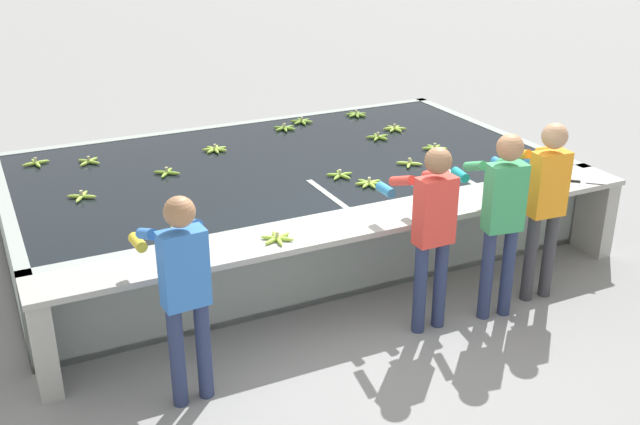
{
  "coord_description": "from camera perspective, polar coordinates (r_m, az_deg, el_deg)",
  "views": [
    {
      "loc": [
        -2.91,
        -4.86,
        3.39
      ],
      "look_at": [
        0.0,
        1.12,
        0.59
      ],
      "focal_mm": 42.0,
      "sensor_mm": 36.0,
      "label": 1
    }
  ],
  "objects": [
    {
      "name": "banana_bunch_floating_7",
      "position": [
        8.17,
        -17.2,
        3.73
      ],
      "size": [
        0.23,
        0.23,
        0.08
      ],
      "color": "#93BC3D",
      "rests_on": "wash_tank"
    },
    {
      "name": "worker_3",
      "position": [
        6.82,
        16.74,
        1.25
      ],
      "size": [
        0.44,
        0.73,
        1.65
      ],
      "color": "#38383D",
      "rests_on": "ground"
    },
    {
      "name": "banana_bunch_floating_8",
      "position": [
        8.99,
        5.7,
        6.38
      ],
      "size": [
        0.27,
        0.28,
        0.08
      ],
      "color": "#9EC642",
      "rests_on": "wash_tank"
    },
    {
      "name": "banana_bunch_floating_1",
      "position": [
        7.64,
        -11.6,
        3.0
      ],
      "size": [
        0.25,
        0.25,
        0.08
      ],
      "color": "#7FAD33",
      "rests_on": "wash_tank"
    },
    {
      "name": "banana_bunch_floating_10",
      "position": [
        8.32,
        8.73,
        4.86
      ],
      "size": [
        0.26,
        0.28,
        0.08
      ],
      "color": "#8CB738",
      "rests_on": "wash_tank"
    },
    {
      "name": "banana_bunch_floating_5",
      "position": [
        7.22,
        3.77,
        2.25
      ],
      "size": [
        0.28,
        0.28,
        0.08
      ],
      "color": "#8CB738",
      "rests_on": "wash_tank"
    },
    {
      "name": "banana_bunch_floating_2",
      "position": [
        8.28,
        -8.0,
        4.8
      ],
      "size": [
        0.28,
        0.28,
        0.08
      ],
      "color": "#9EC642",
      "rests_on": "wash_tank"
    },
    {
      "name": "work_ledge",
      "position": [
        6.48,
        3.46,
        -2.46
      ],
      "size": [
        5.58,
        0.45,
        0.84
      ],
      "color": "#9E9E99",
      "rests_on": "ground"
    },
    {
      "name": "banana_bunch_floating_3",
      "position": [
        8.3,
        -20.83,
        3.55
      ],
      "size": [
        0.28,
        0.28,
        0.08
      ],
      "color": "#9EC642",
      "rests_on": "wash_tank"
    },
    {
      "name": "worker_2",
      "position": [
        6.41,
        13.66,
        0.23
      ],
      "size": [
        0.48,
        0.74,
        1.66
      ],
      "color": "navy",
      "rests_on": "ground"
    },
    {
      "name": "knife_0",
      "position": [
        7.69,
        19.38,
        2.22
      ],
      "size": [
        0.28,
        0.25,
        0.02
      ],
      "color": "silver",
      "rests_on": "work_ledge"
    },
    {
      "name": "banana_bunch_floating_6",
      "position": [
        7.22,
        -17.71,
        1.18
      ],
      "size": [
        0.26,
        0.26,
        0.08
      ],
      "color": "#9EC642",
      "rests_on": "wash_tank"
    },
    {
      "name": "banana_bunch_floating_13",
      "position": [
        8.65,
        4.44,
        5.75
      ],
      "size": [
        0.27,
        0.28,
        0.08
      ],
      "color": "#7FAD33",
      "rests_on": "wash_tank"
    },
    {
      "name": "worker_1",
      "position": [
        6.11,
        8.5,
        -0.8
      ],
      "size": [
        0.41,
        0.71,
        1.61
      ],
      "color": "navy",
      "rests_on": "ground"
    },
    {
      "name": "wash_tank",
      "position": [
        8.04,
        -2.83,
        1.12
      ],
      "size": [
        5.58,
        3.16,
        0.84
      ],
      "color": "gray",
      "rests_on": "ground"
    },
    {
      "name": "banana_bunch_floating_12",
      "position": [
        8.98,
        -2.72,
        6.45
      ],
      "size": [
        0.28,
        0.28,
        0.08
      ],
      "color": "#75A333",
      "rests_on": "wash_tank"
    },
    {
      "name": "banana_bunch_floating_11",
      "position": [
        9.25,
        -1.4,
        6.95
      ],
      "size": [
        0.27,
        0.28,
        0.08
      ],
      "color": "#75A333",
      "rests_on": "wash_tank"
    },
    {
      "name": "banana_bunch_floating_0",
      "position": [
        7.8,
        6.82,
        3.74
      ],
      "size": [
        0.24,
        0.24,
        0.08
      ],
      "color": "#9EC642",
      "rests_on": "wash_tank"
    },
    {
      "name": "banana_bunch_floating_4",
      "position": [
        9.57,
        2.78,
        7.47
      ],
      "size": [
        0.28,
        0.28,
        0.08
      ],
      "color": "#75A333",
      "rests_on": "wash_tank"
    },
    {
      "name": "ground_plane",
      "position": [
        6.6,
        4.29,
        -8.11
      ],
      "size": [
        80.0,
        80.0,
        0.0
      ],
      "primitive_type": "plane",
      "color": "gray",
      "rests_on": "ground"
    },
    {
      "name": "banana_bunch_floating_9",
      "position": [
        7.42,
        1.53,
        2.87
      ],
      "size": [
        0.27,
        0.28,
        0.08
      ],
      "color": "#7FAD33",
      "rests_on": "wash_tank"
    },
    {
      "name": "banana_bunch_ledge_0",
      "position": [
        6.04,
        -3.27,
        -1.97
      ],
      "size": [
        0.27,
        0.28,
        0.08
      ],
      "color": "#9EC642",
      "rests_on": "work_ledge"
    },
    {
      "name": "worker_0",
      "position": [
        5.25,
        -10.38,
        -5.25
      ],
      "size": [
        0.44,
        0.72,
        1.6
      ],
      "color": "navy",
      "rests_on": "ground"
    }
  ]
}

